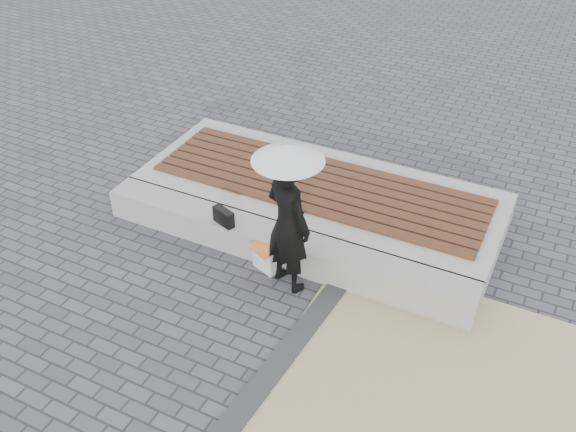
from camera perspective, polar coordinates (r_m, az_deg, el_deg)
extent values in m
plane|color=#49494E|center=(7.28, -6.50, -10.90)|extent=(80.00, 80.00, 0.00)
cube|color=#323335|center=(6.72, -3.18, -15.72)|extent=(0.61, 5.20, 0.04)
cube|color=#9D9D98|center=(8.15, -0.69, -2.62)|extent=(5.00, 0.45, 0.40)
cube|color=#AAA9A5|center=(9.03, 2.76, 1.65)|extent=(5.00, 2.00, 0.40)
imported|color=black|center=(7.37, 0.00, -0.74)|extent=(0.76, 0.63, 1.77)
cylinder|color=#B5B5BA|center=(7.11, 0.00, 2.16)|extent=(0.01, 0.01, 0.80)
cone|color=silver|center=(6.84, 0.00, 5.64)|extent=(0.80, 0.80, 0.20)
sphere|color=#B5B5BA|center=(6.79, 0.00, 6.45)|extent=(0.03, 0.03, 0.03)
cube|color=black|center=(8.16, -5.71, -0.06)|extent=(0.33, 0.21, 0.22)
cube|color=beige|center=(8.00, -1.98, -3.72)|extent=(0.37, 0.25, 0.36)
cube|color=#F72831|center=(7.85, -2.17, -2.90)|extent=(0.41, 0.37, 0.01)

